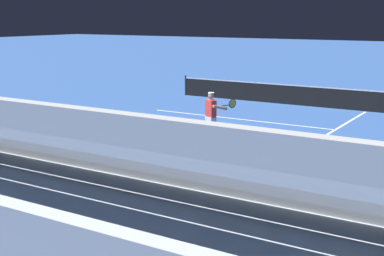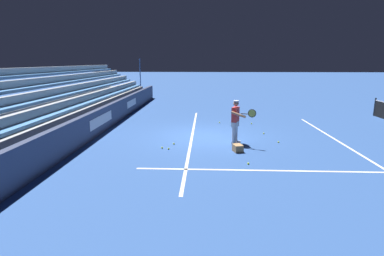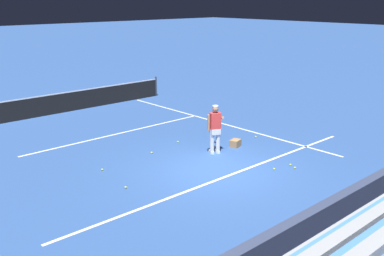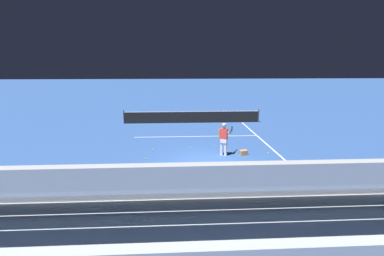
{
  "view_description": "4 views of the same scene",
  "coord_description": "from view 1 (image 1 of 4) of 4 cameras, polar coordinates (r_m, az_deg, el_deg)",
  "views": [
    {
      "loc": [
        9.82,
        -14.06,
        4.21
      ],
      "look_at": [
        0.85,
        0.51,
        0.61
      ],
      "focal_mm": 50.0,
      "sensor_mm": 36.0,
      "label": 1
    },
    {
      "loc": [
        12.64,
        0.08,
        3.18
      ],
      "look_at": [
        1.13,
        -0.45,
        0.61
      ],
      "focal_mm": 28.0,
      "sensor_mm": 36.0,
      "label": 2
    },
    {
      "loc": [
        -9.44,
        -9.18,
        5.24
      ],
      "look_at": [
        0.46,
        1.68,
        0.96
      ],
      "focal_mm": 42.0,
      "sensor_mm": 36.0,
      "label": 3
    },
    {
      "loc": [
        -1.42,
        -13.82,
        4.79
      ],
      "look_at": [
        -0.49,
        1.91,
        1.36
      ],
      "focal_mm": 28.0,
      "sensor_mm": 36.0,
      "label": 4
    }
  ],
  "objects": [
    {
      "name": "tennis_player",
      "position": [
        17.91,
        2.1,
        1.22
      ],
      "size": [
        0.86,
        0.91,
        1.71
      ],
      "color": "silver",
      "rests_on": "ground"
    },
    {
      "name": "court_service_line_white",
      "position": [
        22.29,
        4.88,
        0.97
      ],
      "size": [
        8.22,
        0.1,
        0.01
      ],
      "primitive_type": "cube",
      "color": "white",
      "rests_on": "ground"
    },
    {
      "name": "court_sideline_white",
      "position": [
        19.4,
        13.74,
        -0.97
      ],
      "size": [
        0.1,
        12.0,
        0.01
      ],
      "primitive_type": "cube",
      "color": "white",
      "rests_on": "ground"
    },
    {
      "name": "tennis_ball_by_box",
      "position": [
        21.12,
        -5.32,
        0.44
      ],
      "size": [
        0.07,
        0.07,
        0.07
      ],
      "primitive_type": "sphere",
      "color": "#CCE533",
      "rests_on": "ground"
    },
    {
      "name": "tennis_ball_far_right",
      "position": [
        15.52,
        0.43,
        -3.72
      ],
      "size": [
        0.07,
        0.07,
        0.07
      ],
      "primitive_type": "sphere",
      "color": "#CCE533",
      "rests_on": "ground"
    },
    {
      "name": "tennis_ball_on_baseline",
      "position": [
        19.68,
        4.06,
        -0.39
      ],
      "size": [
        0.07,
        0.07,
        0.07
      ],
      "primitive_type": "sphere",
      "color": "#CCE533",
      "rests_on": "ground"
    },
    {
      "name": "tennis_ball_midcourt",
      "position": [
        20.0,
        -8.67,
        -0.29
      ],
      "size": [
        0.07,
        0.07,
        0.07
      ],
      "primitive_type": "sphere",
      "color": "#CCE533",
      "rests_on": "ground"
    },
    {
      "name": "court_baseline_white",
      "position": [
        17.26,
        -4.16,
        -2.24
      ],
      "size": [
        12.0,
        0.1,
        0.01
      ],
      "primitive_type": "cube",
      "color": "white",
      "rests_on": "ground"
    },
    {
      "name": "tennis_ball_toward_net",
      "position": [
        20.13,
        -0.06,
        -0.08
      ],
      "size": [
        0.07,
        0.07,
        0.07
      ],
      "primitive_type": "sphere",
      "color": "#CCE533",
      "rests_on": "ground"
    },
    {
      "name": "ground_plane",
      "position": [
        17.66,
        -3.21,
        -1.92
      ],
      "size": [
        160.0,
        160.0,
        0.0
      ],
      "primitive_type": "plane",
      "color": "#2D5193"
    },
    {
      "name": "tennis_ball_far_left",
      "position": [
        15.97,
        -1.46,
        -3.26
      ],
      "size": [
        0.07,
        0.07,
        0.07
      ],
      "primitive_type": "sphere",
      "color": "#CCE533",
      "rests_on": "ground"
    },
    {
      "name": "tennis_ball_stray_back",
      "position": [
        15.36,
        -0.44,
        -3.88
      ],
      "size": [
        0.07,
        0.07,
        0.07
      ],
      "primitive_type": "sphere",
      "color": "#CCE533",
      "rests_on": "ground"
    },
    {
      "name": "tennis_net",
      "position": [
        26.39,
        9.47,
        3.64
      ],
      "size": [
        11.09,
        0.09,
        1.07
      ],
      "color": "#33383D",
      "rests_on": "ground"
    },
    {
      "name": "tennis_ball_near_player",
      "position": [
        17.22,
        9.47,
        -2.31
      ],
      "size": [
        0.07,
        0.07,
        0.07
      ],
      "primitive_type": "sphere",
      "color": "#CCE533",
      "rests_on": "ground"
    },
    {
      "name": "back_wall_sponsor_board",
      "position": [
        14.04,
        -14.37,
        -3.59
      ],
      "size": [
        27.24,
        0.25,
        1.1
      ],
      "color": "#384260",
      "rests_on": "ground"
    },
    {
      "name": "ball_box_cardboard",
      "position": [
        17.57,
        5.08,
        -1.57
      ],
      "size": [
        0.47,
        0.4,
        0.26
      ],
      "primitive_type": "cube",
      "rotation": [
        0.0,
        0.0,
        0.27
      ],
      "color": "#A87F51",
      "rests_on": "ground"
    }
  ]
}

